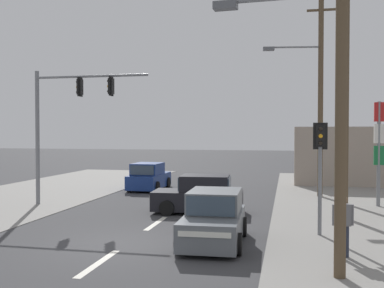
{
  "coord_description": "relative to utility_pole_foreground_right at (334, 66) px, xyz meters",
  "views": [
    {
      "loc": [
        4.58,
        -12.33,
        3.25
      ],
      "look_at": [
        1.1,
        4.0,
        2.82
      ],
      "focal_mm": 42.0,
      "sensor_mm": 36.0,
      "label": 1
    }
  ],
  "objects": [
    {
      "name": "hatchback_oncoming_near",
      "position": [
        -8.71,
        13.99,
        -4.03
      ],
      "size": [
        1.81,
        3.65,
        1.53
      ],
      "color": "navy",
      "rests_on": "ground"
    },
    {
      "name": "utility_pole_midground_right",
      "position": [
        1.11,
        7.24,
        0.84
      ],
      "size": [
        1.8,
        0.26,
        10.65
      ],
      "color": "brown",
      "rests_on": "ground"
    },
    {
      "name": "utility_pole_background_right",
      "position": [
        0.49,
        13.06,
        0.88
      ],
      "size": [
        3.77,
        0.69,
        10.49
      ],
      "color": "brown",
      "rests_on": "ground"
    },
    {
      "name": "pedestrian_at_kerb",
      "position": [
        0.41,
        1.72,
        -3.8
      ],
      "size": [
        0.55,
        0.3,
        1.63
      ],
      "color": "#232838",
      "rests_on": "ground"
    },
    {
      "name": "traffic_signal_mast",
      "position": [
        -10.7,
        7.88,
        -0.58
      ],
      "size": [
        5.29,
        0.45,
        6.0
      ],
      "color": "slate",
      "rests_on": "ground"
    },
    {
      "name": "hatchback_crossing_left",
      "position": [
        -3.1,
        2.57,
        -4.03
      ],
      "size": [
        1.87,
        3.69,
        1.53
      ],
      "color": "slate",
      "rests_on": "ground"
    },
    {
      "name": "lane_dash_mid",
      "position": [
        -5.58,
        4.95,
        -4.72
      ],
      "size": [
        0.2,
        2.4,
        0.01
      ],
      "primitive_type": "cube",
      "color": "silver",
      "rests_on": "ground"
    },
    {
      "name": "utility_pole_foreground_right",
      "position": [
        0.0,
        0.0,
        0.0
      ],
      "size": [
        3.78,
        0.46,
        8.75
      ],
      "color": "brown",
      "rests_on": "ground"
    },
    {
      "name": "lane_dash_near",
      "position": [
        -5.58,
        -0.05,
        -4.72
      ],
      "size": [
        0.2,
        2.4,
        0.01
      ],
      "primitive_type": "cube",
      "color": "silver",
      "rests_on": "ground"
    },
    {
      "name": "ground_plane",
      "position": [
        -5.58,
        1.95,
        -4.73
      ],
      "size": [
        140.0,
        140.0,
        0.0
      ],
      "primitive_type": "plane",
      "color": "#3A3A3D"
    },
    {
      "name": "hatchback_oncoming_mid",
      "position": [
        -4.45,
        7.34,
        -4.03
      ],
      "size": [
        3.72,
        1.95,
        1.53
      ],
      "color": "black",
      "rests_on": "ground"
    },
    {
      "name": "pedestal_signal_right_kerb",
      "position": [
        0.0,
        4.21,
        -2.31
      ],
      "size": [
        0.44,
        0.29,
        3.56
      ],
      "color": "slate",
      "rests_on": "ground"
    },
    {
      "name": "lane_dash_far",
      "position": [
        -5.58,
        9.95,
        -4.72
      ],
      "size": [
        0.2,
        2.4,
        0.01
      ],
      "primitive_type": "cube",
      "color": "silver",
      "rests_on": "ground"
    }
  ]
}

